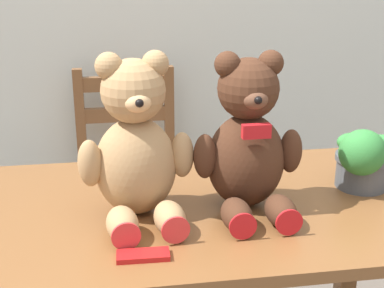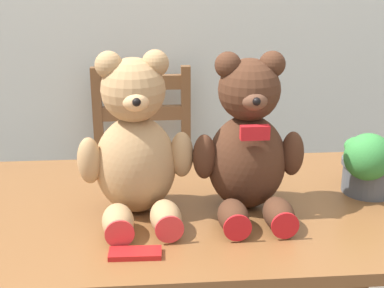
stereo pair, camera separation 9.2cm
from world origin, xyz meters
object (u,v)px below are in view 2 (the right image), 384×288
Objects in this scene: teddy_bear_left at (136,147)px; chocolate_bar at (135,253)px; teddy_bear_right at (248,145)px; wooden_chair_behind at (144,181)px; potted_plant at (369,164)px.

chocolate_bar is at bearing 83.07° from teddy_bear_left.
teddy_bear_right is at bearing 173.89° from teddy_bear_left.
potted_plant is at bearing 128.97° from wooden_chair_behind.
chocolate_bar is (-0.28, -0.21, -0.17)m from teddy_bear_right.
potted_plant reaches higher than chocolate_bar.
teddy_bear_left is 0.63m from potted_plant.
teddy_bear_right is at bearing 108.46° from wooden_chair_behind.
chocolate_bar is at bearing 89.65° from wooden_chair_behind.
potted_plant is 0.68m from chocolate_bar.
wooden_chair_behind is 2.20× the size of teddy_bear_left.
potted_plant is 1.62× the size of chocolate_bar.
teddy_bear_left is at bearing -174.50° from potted_plant.
wooden_chair_behind is 1.04m from potted_plant.
potted_plant is at bearing 179.41° from teddy_bear_left.
wooden_chair_behind is at bearing -72.59° from teddy_bear_right.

